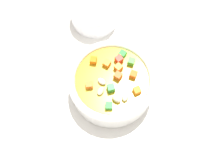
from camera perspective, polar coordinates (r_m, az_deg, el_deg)
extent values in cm
cube|color=silver|center=(53.58, 0.00, -1.57)|extent=(140.00, 140.00, 2.00)
cylinder|color=white|center=(50.46, 0.00, -0.21)|extent=(16.12, 16.12, 4.72)
torus|color=white|center=(47.91, 0.00, 1.06)|extent=(16.53, 16.53, 1.37)
cylinder|color=gold|center=(48.10, 0.00, 0.96)|extent=(13.70, 13.70, 0.40)
cube|color=orange|center=(48.65, -1.53, 4.41)|extent=(1.73, 1.73, 1.14)
cube|color=green|center=(45.58, -0.69, -4.83)|extent=(1.55, 1.55, 0.98)
cube|color=green|center=(46.47, -0.22, -0.92)|extent=(1.30, 1.30, 1.42)
ellipsoid|color=beige|center=(46.19, 2.94, -2.88)|extent=(1.91, 2.03, 0.93)
ellipsoid|color=beige|center=(46.66, -2.53, -1.56)|extent=(1.98, 2.01, 0.78)
cube|color=#D75F1E|center=(47.78, 4.72, 2.07)|extent=(1.73, 1.73, 1.26)
cube|color=orange|center=(46.71, 5.52, -1.44)|extent=(1.33, 1.33, 1.08)
cube|color=orange|center=(47.02, -5.03, -0.18)|extent=(1.44, 1.44, 1.19)
ellipsoid|color=beige|center=(45.89, 1.01, -3.34)|extent=(1.91, 2.03, 1.16)
cube|color=orange|center=(49.08, -4.09, 5.21)|extent=(1.64, 1.64, 1.20)
cube|color=red|center=(48.93, 1.54, 5.41)|extent=(1.51, 1.51, 1.43)
ellipsoid|color=beige|center=(47.31, -2.26, 0.59)|extent=(1.84, 2.04, 0.88)
cube|color=green|center=(48.94, 4.26, 4.93)|extent=(1.71, 1.71, 1.25)
cube|color=orange|center=(48.22, 1.41, 3.61)|extent=(1.63, 1.63, 1.29)
cube|color=green|center=(49.75, 2.32, 6.62)|extent=(1.72, 1.72, 1.02)
cube|color=#D65A28|center=(47.55, 1.22, 2.04)|extent=(1.72, 1.72, 1.36)
cylinder|color=silver|center=(51.54, -12.11, -7.45)|extent=(3.86, 13.51, 0.63)
cylinder|color=white|center=(59.55, -3.91, 15.26)|extent=(10.51, 10.51, 4.26)
torus|color=white|center=(57.73, -4.07, 16.69)|extent=(10.61, 10.61, 0.84)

